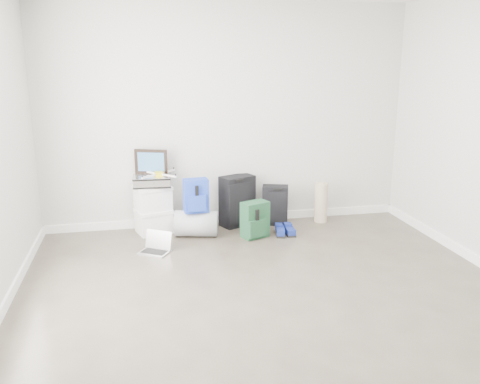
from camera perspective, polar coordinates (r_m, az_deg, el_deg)
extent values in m
plane|color=#3C352C|center=(4.30, 4.71, -13.66)|extent=(5.00, 5.00, 0.00)
cube|color=beige|center=(6.25, -1.45, 8.47)|extent=(4.50, 0.02, 2.70)
cube|color=white|center=(6.51, -1.36, -2.98)|extent=(4.50, 0.02, 0.10)
cube|color=white|center=(6.21, -9.64, -3.38)|extent=(0.46, 0.41, 0.25)
cube|color=white|center=(6.16, -9.70, -2.10)|extent=(0.48, 0.43, 0.04)
cube|color=white|center=(6.12, -9.76, -0.81)|extent=(0.46, 0.41, 0.25)
cube|color=white|center=(6.09, -9.82, 0.50)|extent=(0.48, 0.43, 0.04)
cube|color=#B2B2B7|center=(6.07, -9.85, 1.24)|extent=(0.44, 0.33, 0.12)
cube|color=black|center=(6.12, -9.97, 3.36)|extent=(0.38, 0.16, 0.30)
cube|color=#23588D|center=(6.11, -9.96, 3.34)|extent=(0.31, 0.12, 0.23)
cube|color=gold|center=(6.03, -9.12, 2.03)|extent=(0.10, 0.10, 0.05)
cube|color=white|center=(6.13, -8.25, 2.27)|extent=(0.21, 0.20, 0.02)
cube|color=white|center=(6.12, -10.05, 2.18)|extent=(0.20, 0.21, 0.02)
cube|color=white|center=(5.94, -10.02, 1.78)|extent=(0.21, 0.20, 0.02)
cube|color=white|center=(5.94, -8.16, 1.87)|extent=(0.20, 0.21, 0.02)
cylinder|color=#9A9DA2|center=(6.01, -4.92, -3.55)|extent=(0.55, 0.41, 0.31)
cube|color=#1B21B5|center=(5.89, -4.98, -0.39)|extent=(0.29, 0.19, 0.39)
cube|color=#1B21B5|center=(5.82, -4.85, -1.26)|extent=(0.21, 0.07, 0.19)
cube|color=black|center=(6.33, -0.33, -0.99)|extent=(0.47, 0.38, 0.63)
cube|color=black|center=(6.21, -0.09, -1.32)|extent=(0.29, 0.15, 0.51)
cube|color=black|center=(6.14, -0.10, 1.34)|extent=(0.12, 0.07, 0.03)
cube|color=#12311D|center=(5.94, 1.69, -3.11)|extent=(0.35, 0.28, 0.43)
cube|color=#12311D|center=(5.87, 1.91, -4.09)|extent=(0.23, 0.14, 0.20)
cube|color=black|center=(6.40, 3.96, -1.47)|extent=(0.36, 0.26, 0.50)
cube|color=black|center=(6.31, 4.21, -1.73)|extent=(0.24, 0.09, 0.40)
cube|color=black|center=(6.25, 4.24, 0.31)|extent=(0.11, 0.05, 0.02)
cube|color=black|center=(6.09, 4.56, -4.71)|extent=(0.15, 0.27, 0.02)
cube|color=navy|center=(6.07, 4.56, -4.33)|extent=(0.15, 0.26, 0.06)
cube|color=black|center=(6.12, 5.58, -4.63)|extent=(0.11, 0.26, 0.02)
cube|color=navy|center=(6.11, 5.59, -4.25)|extent=(0.11, 0.25, 0.06)
cylinder|color=tan|center=(6.57, 9.09, -1.17)|extent=(0.17, 0.17, 0.51)
cube|color=#B3B4B8|center=(5.60, -9.61, -6.70)|extent=(0.37, 0.34, 0.01)
cube|color=black|center=(5.60, -9.62, -6.63)|extent=(0.30, 0.26, 0.00)
cube|color=black|center=(5.65, -9.12, -5.30)|extent=(0.27, 0.17, 0.21)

